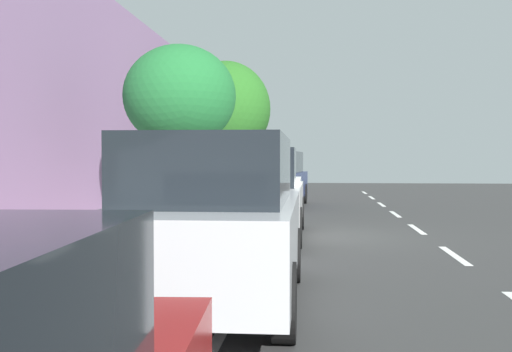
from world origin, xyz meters
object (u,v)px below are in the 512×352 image
Objects in this scene: parked_suv_dark_blue_nearest at (277,178)px; parked_pickup_white_second at (256,197)px; cyclist_with_backpack at (222,186)px; street_tree_mid_block at (180,97)px; parked_suv_silver_mid at (215,218)px; bicycle_at_curb at (229,219)px; street_tree_near_cyclist at (226,109)px.

parked_pickup_white_second is at bearing 90.91° from parked_suv_dark_blue_nearest.
parked_suv_dark_blue_nearest is 8.61m from cyclist_with_backpack.
street_tree_mid_block is at bearing 77.14° from parked_suv_dark_blue_nearest.
parked_pickup_white_second is 3.31m from street_tree_mid_block.
parked_suv_silver_mid is 2.63× the size of cyclist_with_backpack.
parked_suv_dark_blue_nearest is 1.02× the size of parked_suv_silver_mid.
parked_pickup_white_second reaches higher than bicycle_at_curb.
street_tree_mid_block is (1.34, -1.00, 2.83)m from bicycle_at_curb.
street_tree_mid_block is (1.98, -1.31, 2.31)m from parked_pickup_white_second.
street_tree_near_cyclist is at bearing -90.00° from street_tree_mid_block.
street_tree_mid_block is (2.09, -7.60, 2.18)m from parked_suv_silver_mid.
street_tree_near_cyclist is at bearing 10.76° from parked_suv_dark_blue_nearest.
parked_pickup_white_second reaches higher than cyclist_with_backpack.
parked_suv_silver_mid is at bearing 97.87° from cyclist_with_backpack.
parked_suv_silver_mid is 7.11m from cyclist_with_backpack.
parked_suv_dark_blue_nearest is at bearing -169.24° from street_tree_near_cyclist.
parked_suv_dark_blue_nearest is at bearing -102.86° from street_tree_mid_block.
parked_pickup_white_second is at bearing 102.43° from street_tree_near_cyclist.
cyclist_with_backpack is 8.65m from street_tree_near_cyclist.
parked_pickup_white_second is at bearing 139.06° from cyclist_with_backpack.
parked_suv_dark_blue_nearest is 3.11m from street_tree_near_cyclist.
street_tree_mid_block is at bearing -26.56° from cyclist_with_backpack.
street_tree_near_cyclist reaches higher than parked_suv_dark_blue_nearest.
street_tree_mid_block reaches higher than parked_suv_silver_mid.
cyclist_with_backpack is at bearing 153.44° from street_tree_mid_block.
cyclist_with_backpack is (0.22, -0.44, 0.72)m from bicycle_at_curb.
parked_pickup_white_second is (-0.15, 9.33, -0.13)m from parked_suv_dark_blue_nearest.
cyclist_with_backpack reaches higher than bicycle_at_curb.
street_tree_near_cyclist is 1.18× the size of street_tree_mid_block.
cyclist_with_backpack is 0.42× the size of street_tree_mid_block.
parked_pickup_white_second is 0.88m from bicycle_at_curb.
street_tree_mid_block is (1.12, -0.56, 2.11)m from cyclist_with_backpack.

